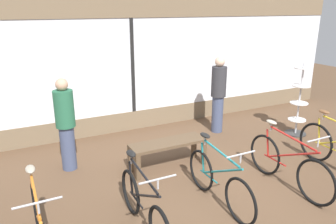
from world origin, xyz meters
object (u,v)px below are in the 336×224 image
at_px(bicycle_left, 143,207).
at_px(customer_near_rack, 218,93).
at_px(accessory_rack, 299,106).
at_px(customer_by_window, 66,123).
at_px(bicycle_right, 288,165).
at_px(display_bench, 168,147).
at_px(bicycle_center, 218,181).

relative_size(bicycle_left, customer_near_rack, 0.92).
distance_m(bicycle_left, accessory_rack, 4.80).
relative_size(bicycle_left, customer_by_window, 0.97).
distance_m(bicycle_right, customer_near_rack, 2.68).
xyz_separation_m(accessory_rack, customer_near_rack, (-1.55, 0.96, 0.26)).
distance_m(bicycle_left, display_bench, 1.83).
xyz_separation_m(bicycle_center, customer_by_window, (-1.76, 2.15, 0.50)).
relative_size(bicycle_center, bicycle_right, 0.93).
relative_size(bicycle_left, accessory_rack, 0.99).
relative_size(bicycle_center, customer_near_rack, 0.93).
bearing_deg(bicycle_right, bicycle_center, 175.88).
distance_m(bicycle_center, accessory_rack, 3.63).
xyz_separation_m(bicycle_right, customer_near_rack, (0.44, 2.59, 0.54)).
xyz_separation_m(display_bench, customer_by_window, (-1.62, 0.77, 0.47)).
bearing_deg(bicycle_left, bicycle_right, -0.20).
bearing_deg(bicycle_right, customer_near_rack, 80.47).
distance_m(bicycle_right, customer_by_window, 3.82).
bearing_deg(display_bench, customer_by_window, 154.66).
xyz_separation_m(bicycle_left, customer_near_rack, (2.95, 2.58, 0.57)).
height_order(display_bench, customer_by_window, customer_by_window).
height_order(display_bench, customer_near_rack, customer_near_rack).
height_order(bicycle_left, accessory_rack, accessory_rack).
xyz_separation_m(bicycle_left, bicycle_center, (1.23, 0.08, 0.01)).
bearing_deg(customer_near_rack, customer_by_window, -174.27).
xyz_separation_m(bicycle_center, customer_near_rack, (1.72, 2.50, 0.56)).
height_order(bicycle_left, bicycle_right, bicycle_right).
distance_m(bicycle_right, accessory_rack, 2.59).
relative_size(accessory_rack, customer_near_rack, 0.93).
bearing_deg(customer_near_rack, bicycle_center, -124.54).
xyz_separation_m(bicycle_right, display_bench, (-1.42, 1.47, 0.02)).
distance_m(bicycle_center, display_bench, 1.39).
distance_m(bicycle_left, customer_near_rack, 3.96).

